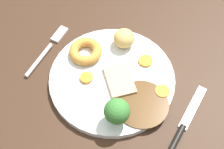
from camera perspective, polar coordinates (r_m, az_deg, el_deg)
dining_table at (r=71.10cm, az=0.61°, el=-1.69°), size 120.00×84.00×3.60cm
dinner_plate at (r=68.85cm, az=0.00°, el=-0.77°), size 25.91×25.91×1.40cm
gravy_pool at (r=65.22cm, az=5.13°, el=-5.05°), size 10.62×10.62×0.30cm
meat_slice_main at (r=67.43cm, az=1.31°, el=-0.97°), size 8.85×8.93×0.80cm
yorkshire_pudding at (r=71.01cm, az=-4.57°, el=3.99°), size 7.04×7.04×2.02cm
roast_potato_left at (r=71.82cm, az=2.07°, el=6.24°), size 5.77×5.81×3.89cm
carrot_coin_front at (r=68.00cm, az=-4.41°, el=-0.55°), size 2.64×2.64×0.66cm
carrot_coin_back at (r=70.59cm, az=5.77°, el=2.33°), size 2.96×2.96×0.51cm
carrot_coin_side at (r=67.04cm, az=8.63°, el=-2.83°), size 2.96×2.96×0.45cm
broccoli_floret at (r=60.50cm, az=0.86°, el=-6.35°), size 4.87×4.87×6.01cm
fork at (r=75.06cm, az=-10.96°, el=4.31°), size 2.02×15.26×0.90cm
knife at (r=65.13cm, az=11.79°, el=-9.29°), size 2.24×18.55×1.20cm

